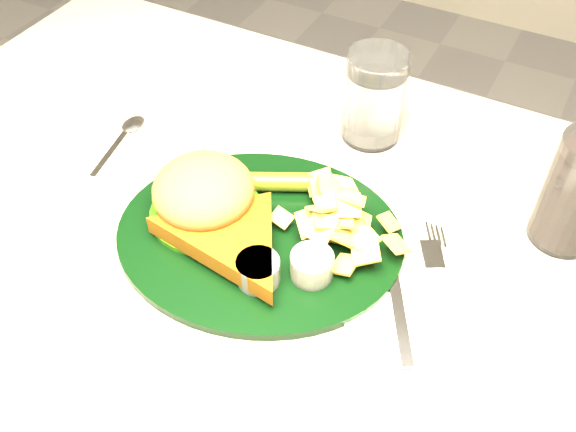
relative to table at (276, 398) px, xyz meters
name	(u,v)px	position (x,y,z in m)	size (l,w,h in m)	color
table	(276,398)	(0.00, 0.00, 0.00)	(1.20, 0.80, 0.75)	#A7A196
dinner_plate	(259,217)	(-0.02, 0.00, 0.41)	(0.34, 0.28, 0.08)	black
water_glass	(374,97)	(0.02, 0.24, 0.44)	(0.08, 0.08, 0.13)	white
fork_napkin	(402,303)	(0.17, -0.01, 0.38)	(0.14, 0.18, 0.01)	white
spoon	(109,152)	(-0.27, 0.04, 0.38)	(0.03, 0.13, 0.01)	white
ramekin	(190,146)	(-0.18, 0.09, 0.39)	(0.04, 0.04, 0.03)	white
wrapped_straw	(244,134)	(-0.13, 0.16, 0.38)	(0.22, 0.08, 0.01)	white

